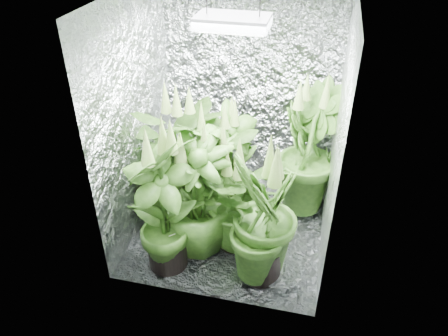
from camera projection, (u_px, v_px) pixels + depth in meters
ground at (231, 227)px, 3.94m from camera, size 1.60×1.60×0.00m
walls at (232, 130)px, 3.39m from camera, size 1.62×1.62×2.00m
grow_lamp at (233, 22)px, 2.93m from camera, size 0.50×0.30×0.22m
plant_a at (179, 157)px, 3.83m from camera, size 1.33×1.33×1.24m
plant_b at (230, 160)px, 3.95m from camera, size 0.72×0.72×1.10m
plant_c at (308, 150)px, 3.89m from camera, size 0.71×0.71×1.30m
plant_d at (211, 178)px, 3.66m from camera, size 0.76×0.76×1.15m
plant_e at (235, 199)px, 3.52m from camera, size 0.91×0.91×1.01m
plant_f at (163, 205)px, 3.24m from camera, size 0.84×0.84×1.30m
plant_g at (264, 220)px, 3.17m from camera, size 0.61×0.61×1.21m
plant_h at (197, 197)px, 3.45m from camera, size 0.67×0.67×1.14m
circulation_fan at (304, 187)px, 4.21m from camera, size 0.17×0.31×0.36m
plant_label at (173, 240)px, 3.37m from camera, size 0.06×0.06×0.09m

